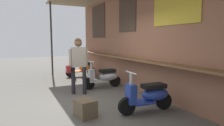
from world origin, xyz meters
name	(u,v)px	position (x,y,z in m)	size (l,w,h in m)	color
ground_plane	(87,103)	(0.00, 0.00, 0.00)	(32.03, 32.03, 0.00)	#56544F
market_stall_facade	(146,29)	(0.01, 1.87, 1.99)	(11.44, 2.37, 3.59)	#8C5B44
scooter_orange	(83,68)	(-3.79, 1.08, 0.39)	(0.46, 1.40, 0.97)	orange
scooter_silver	(104,77)	(-1.30, 1.08, 0.39)	(0.46, 1.40, 0.97)	#B2B5BA
scooter_blue	(149,95)	(1.26, 1.08, 0.39)	(0.49, 1.40, 0.97)	#233D9E
shopper_with_handbag	(78,60)	(-0.93, 0.03, 1.06)	(0.27, 0.67, 1.73)	#232328
merchandise_crate	(85,108)	(0.90, -0.36, 0.19)	(0.46, 0.37, 0.38)	brown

